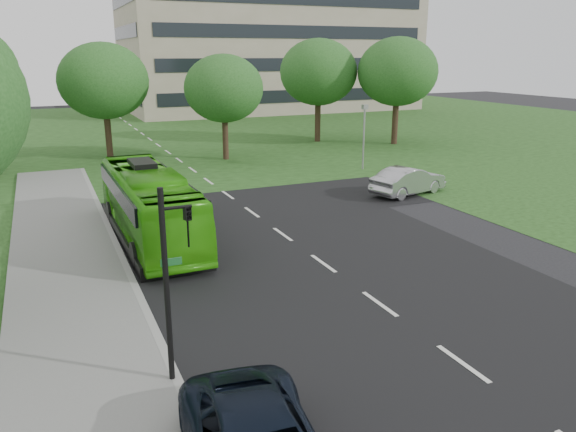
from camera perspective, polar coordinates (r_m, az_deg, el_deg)
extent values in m
plane|color=black|center=(20.30, 6.22, -6.71)|extent=(160.00, 160.00, 0.00)
cube|color=black|center=(38.17, -8.92, 4.11)|extent=(14.00, 120.00, 0.01)
cube|color=black|center=(32.55, -6.13, 2.13)|extent=(80.00, 12.00, 0.01)
cube|color=silver|center=(33.47, -6.66, 2.52)|extent=(0.15, 90.00, 0.01)
cube|color=gray|center=(13.79, -10.08, -18.50)|extent=(0.25, 60.00, 0.15)
cube|color=slate|center=(13.58, -19.24, -19.85)|extent=(4.00, 60.00, 0.14)
cube|color=#204115|center=(62.35, -15.04, 8.41)|extent=(120.00, 60.00, 0.01)
cube|color=gray|center=(84.36, -1.99, 19.33)|extent=(40.00, 20.00, 25.00)
cube|color=black|center=(75.15, 1.06, 19.72)|extent=(36.80, 0.10, 23.00)
cube|color=black|center=(79.09, -16.38, 18.94)|extent=(0.10, 18.40, 23.00)
cylinder|color=black|center=(45.63, -17.75, 7.56)|extent=(0.49, 0.49, 3.23)
ellipsoid|color=#1E4E1A|center=(45.25, -18.23, 12.91)|extent=(6.65, 6.65, 5.66)
cylinder|color=black|center=(43.60, -6.37, 7.68)|extent=(0.45, 0.45, 2.98)
ellipsoid|color=#1E4E1A|center=(43.20, -6.54, 12.75)|extent=(5.93, 5.93, 5.04)
cylinder|color=black|center=(52.45, 3.03, 9.45)|extent=(0.52, 0.52, 3.46)
ellipsoid|color=#1E4E1A|center=(52.11, 3.10, 14.39)|extent=(6.96, 6.96, 5.92)
cylinder|color=black|center=(51.79, 10.81, 9.15)|extent=(0.53, 0.53, 3.55)
ellipsoid|color=#1E4E1A|center=(51.46, 11.08, 14.20)|extent=(6.98, 6.98, 5.94)
imported|color=#3AB712|center=(25.15, -13.89, 1.12)|extent=(2.77, 11.06, 3.07)
imported|color=#A9A9AE|center=(33.14, 12.13, 3.53)|extent=(5.16, 2.89, 1.61)
cylinder|color=black|center=(13.63, -12.23, -7.41)|extent=(0.14, 0.14, 4.99)
cylinder|color=black|center=(13.04, -11.25, 0.86)|extent=(0.70, 0.08, 0.08)
imported|color=black|center=(13.24, -10.08, -1.11)|extent=(0.22, 0.24, 1.00)
cube|color=#195926|center=(13.40, -11.78, -4.59)|extent=(0.50, 0.04, 0.18)
cylinder|color=gray|center=(39.75, 7.69, 7.73)|extent=(0.13, 0.13, 4.23)
cube|color=gray|center=(39.49, 7.81, 10.92)|extent=(0.42, 0.38, 0.32)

